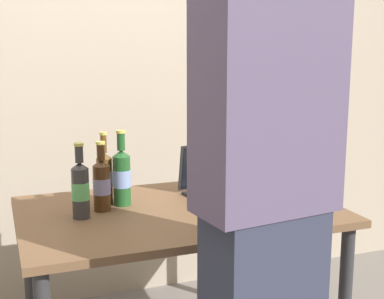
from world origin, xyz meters
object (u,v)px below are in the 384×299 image
at_px(laptop, 219,184).
at_px(beer_bottle_dark, 122,176).
at_px(person_figure, 265,216).
at_px(beer_bottle_green, 102,184).
at_px(beer_bottle_amber, 105,177).
at_px(beer_bottle_brown, 80,188).

relative_size(laptop, beer_bottle_dark, 1.09).
height_order(beer_bottle_dark, person_figure, person_figure).
bearing_deg(person_figure, beer_bottle_dark, 106.79).
relative_size(beer_bottle_green, beer_bottle_amber, 0.93).
xyz_separation_m(beer_bottle_dark, beer_bottle_brown, (-0.20, -0.12, -0.01)).
bearing_deg(beer_bottle_dark, laptop, 1.51).
relative_size(beer_bottle_dark, beer_bottle_amber, 1.03).
height_order(laptop, beer_bottle_amber, beer_bottle_amber).
xyz_separation_m(beer_bottle_green, beer_bottle_brown, (-0.10, -0.07, 0.01)).
bearing_deg(beer_bottle_brown, laptop, 11.21).
bearing_deg(person_figure, beer_bottle_amber, 109.87).
bearing_deg(beer_bottle_brown, beer_bottle_dark, 31.14).
height_order(beer_bottle_green, beer_bottle_amber, beer_bottle_amber).
bearing_deg(laptop, beer_bottle_green, -173.74).
height_order(laptop, beer_bottle_brown, beer_bottle_brown).
relative_size(beer_bottle_amber, person_figure, 0.17).
bearing_deg(beer_bottle_amber, person_figure, -70.13).
bearing_deg(beer_bottle_amber, laptop, -3.63).
distance_m(beer_bottle_green, beer_bottle_brown, 0.12).
relative_size(beer_bottle_green, beer_bottle_brown, 0.96).
distance_m(laptop, beer_bottle_dark, 0.47).
distance_m(laptop, beer_bottle_brown, 0.68).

